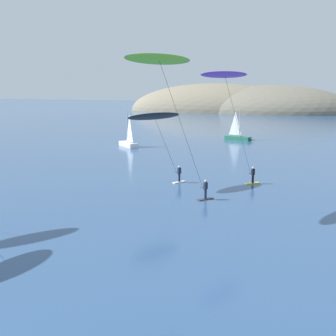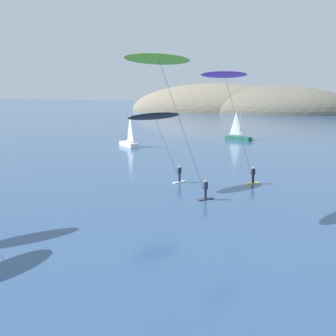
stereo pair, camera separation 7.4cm
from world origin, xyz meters
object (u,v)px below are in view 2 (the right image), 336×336
sailboat_far (240,137)px  kitesurfer_purple (227,83)px  sailboat_near (128,142)px  kitesurfer_black (156,121)px  kitesurfer_lime (163,71)px

sailboat_far → kitesurfer_purple: 40.18m
sailboat_near → kitesurfer_black: 29.91m
sailboat_near → kitesurfer_lime: 38.80m
kitesurfer_black → kitesurfer_purple: bearing=11.2°
sailboat_near → kitesurfer_purple: bearing=-46.0°
sailboat_near → kitesurfer_black: (16.18, -24.51, 5.65)m
kitesurfer_lime → kitesurfer_black: (-3.85, 7.24, -4.15)m
kitesurfer_lime → kitesurfer_purple: bearing=73.9°
kitesurfer_black → sailboat_near: bearing=123.4°
sailboat_far → kitesurfer_lime: bearing=-83.8°
kitesurfer_purple → kitesurfer_black: bearing=-168.8°
kitesurfer_black → kitesurfer_purple: (6.31, 1.25, 3.45)m
sailboat_far → kitesurfer_purple: bearing=-78.8°
sailboat_near → sailboat_far: bearing=45.4°
sailboat_far → kitesurfer_lime: 48.17m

